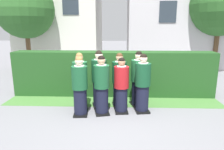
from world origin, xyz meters
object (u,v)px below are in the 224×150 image
at_px(student_rear_row_2, 119,81).
at_px(student_front_row_0, 80,88).
at_px(student_rear_row_3, 138,80).
at_px(student_front_row_1, 102,87).
at_px(student_rear_row_0, 80,82).
at_px(student_in_red_blazer, 121,87).
at_px(student_front_row_3, 143,85).
at_px(student_rear_row_1, 99,80).

bearing_deg(student_rear_row_2, student_front_row_0, -147.44).
bearing_deg(student_front_row_0, student_rear_row_3, 25.36).
bearing_deg(student_front_row_1, student_rear_row_0, 149.09).
xyz_separation_m(student_front_row_0, student_in_red_blazer, (1.13, 0.24, -0.03)).
bearing_deg(student_front_row_0, student_in_red_blazer, 11.72).
height_order(student_in_red_blazer, student_front_row_3, student_front_row_3).
height_order(student_front_row_0, student_rear_row_1, student_rear_row_1).
xyz_separation_m(student_front_row_1, student_rear_row_1, (-0.12, 0.52, 0.04)).
relative_size(student_rear_row_2, student_rear_row_3, 0.97).
xyz_separation_m(student_in_red_blazer, student_rear_row_3, (0.51, 0.55, 0.06)).
relative_size(student_rear_row_0, student_rear_row_3, 0.99).
bearing_deg(student_rear_row_1, student_front_row_0, -126.53).
bearing_deg(student_front_row_1, student_front_row_0, -168.97).
xyz_separation_m(student_front_row_1, student_rear_row_2, (0.49, 0.57, -0.00)).
distance_m(student_in_red_blazer, student_rear_row_0, 1.26).
bearing_deg(student_front_row_0, student_rear_row_0, 99.81).
xyz_separation_m(student_in_red_blazer, student_rear_row_0, (-1.22, 0.28, 0.04)).
bearing_deg(student_in_red_blazer, student_rear_row_0, 166.95).
xyz_separation_m(student_rear_row_2, student_rear_row_3, (0.58, 0.10, 0.02)).
bearing_deg(student_front_row_0, student_front_row_3, 10.06).
relative_size(student_front_row_1, student_rear_row_2, 1.00).
relative_size(student_in_red_blazer, student_rear_row_3, 0.93).
relative_size(student_front_row_0, student_front_row_3, 0.98).
bearing_deg(student_front_row_3, student_in_red_blazer, -173.12).
height_order(student_in_red_blazer, student_rear_row_2, student_rear_row_2).
distance_m(student_front_row_1, student_in_red_blazer, 0.56).
bearing_deg(student_front_row_3, student_rear_row_0, 173.39).
height_order(student_front_row_1, student_in_red_blazer, student_front_row_1).
xyz_separation_m(student_front_row_3, student_rear_row_0, (-1.82, 0.21, -0.00)).
bearing_deg(student_front_row_3, student_rear_row_2, 150.30).
distance_m(student_in_red_blazer, student_front_row_3, 0.61).
height_order(student_in_red_blazer, student_rear_row_1, student_rear_row_1).
distance_m(student_front_row_0, student_rear_row_0, 0.53).
xyz_separation_m(student_front_row_1, student_in_red_blazer, (0.55, 0.12, -0.03)).
distance_m(student_rear_row_2, student_rear_row_3, 0.58).
relative_size(student_front_row_1, student_in_red_blazer, 1.04).
distance_m(student_front_row_3, student_rear_row_0, 1.84).
relative_size(student_rear_row_0, student_rear_row_2, 1.01).
xyz_separation_m(student_front_row_0, student_rear_row_1, (0.47, 0.63, 0.04)).
xyz_separation_m(student_rear_row_0, student_rear_row_1, (0.56, 0.11, 0.03)).
bearing_deg(student_front_row_0, student_rear_row_2, 32.56).
height_order(student_front_row_0, student_rear_row_3, student_rear_row_3).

